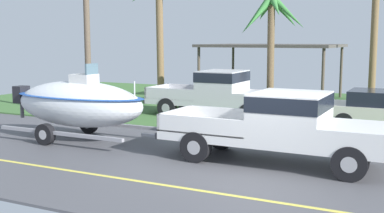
{
  "coord_description": "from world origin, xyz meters",
  "views": [
    {
      "loc": [
        3.64,
        -10.63,
        3.13
      ],
      "look_at": [
        -2.48,
        1.56,
        1.24
      ],
      "focal_mm": 45.5,
      "sensor_mm": 36.0,
      "label": 1
    }
  ],
  "objects_px": {
    "carport_awning": "(272,47)",
    "utility_pole": "(87,24)",
    "pickup_truck_towing": "(289,124)",
    "boat_on_trailer": "(78,103)",
    "parked_pickup_background": "(221,92)",
    "palm_tree_near_left": "(159,5)",
    "palm_tree_near_right": "(270,21)"
  },
  "relations": [
    {
      "from": "carport_awning",
      "to": "utility_pole",
      "type": "distance_m",
      "value": 10.11
    },
    {
      "from": "pickup_truck_towing",
      "to": "utility_pole",
      "type": "bearing_deg",
      "value": 157.92
    },
    {
      "from": "pickup_truck_towing",
      "to": "utility_pole",
      "type": "relative_size",
      "value": 0.84
    },
    {
      "from": "boat_on_trailer",
      "to": "parked_pickup_background",
      "type": "bearing_deg",
      "value": 69.04
    },
    {
      "from": "boat_on_trailer",
      "to": "parked_pickup_background",
      "type": "relative_size",
      "value": 1.04
    },
    {
      "from": "pickup_truck_towing",
      "to": "utility_pole",
      "type": "distance_m",
      "value": 10.33
    },
    {
      "from": "pickup_truck_towing",
      "to": "carport_awning",
      "type": "height_order",
      "value": "carport_awning"
    },
    {
      "from": "carport_awning",
      "to": "palm_tree_near_left",
      "type": "distance_m",
      "value": 6.15
    },
    {
      "from": "palm_tree_near_left",
      "to": "utility_pole",
      "type": "height_order",
      "value": "utility_pole"
    },
    {
      "from": "carport_awning",
      "to": "pickup_truck_towing",
      "type": "bearing_deg",
      "value": -70.8
    },
    {
      "from": "parked_pickup_background",
      "to": "palm_tree_near_right",
      "type": "xyz_separation_m",
      "value": [
        1.41,
        1.73,
        2.84
      ]
    },
    {
      "from": "pickup_truck_towing",
      "to": "palm_tree_near_left",
      "type": "distance_m",
      "value": 13.66
    },
    {
      "from": "carport_awning",
      "to": "utility_pole",
      "type": "bearing_deg",
      "value": -118.92
    },
    {
      "from": "palm_tree_near_right",
      "to": "carport_awning",
      "type": "bearing_deg",
      "value": 106.11
    },
    {
      "from": "parked_pickup_background",
      "to": "carport_awning",
      "type": "bearing_deg",
      "value": 89.98
    },
    {
      "from": "pickup_truck_towing",
      "to": "boat_on_trailer",
      "type": "bearing_deg",
      "value": 180.0
    },
    {
      "from": "pickup_truck_towing",
      "to": "carport_awning",
      "type": "relative_size",
      "value": 0.9
    },
    {
      "from": "boat_on_trailer",
      "to": "utility_pole",
      "type": "relative_size",
      "value": 0.81
    },
    {
      "from": "carport_awning",
      "to": "palm_tree_near_right",
      "type": "xyz_separation_m",
      "value": [
        1.41,
        -4.88,
        1.14
      ]
    },
    {
      "from": "boat_on_trailer",
      "to": "utility_pole",
      "type": "xyz_separation_m",
      "value": [
        -2.59,
        3.75,
        2.56
      ]
    },
    {
      "from": "boat_on_trailer",
      "to": "utility_pole",
      "type": "distance_m",
      "value": 5.22
    },
    {
      "from": "parked_pickup_background",
      "to": "palm_tree_near_left",
      "type": "bearing_deg",
      "value": 144.84
    },
    {
      "from": "utility_pole",
      "to": "boat_on_trailer",
      "type": "bearing_deg",
      "value": -55.4
    },
    {
      "from": "palm_tree_near_left",
      "to": "parked_pickup_background",
      "type": "bearing_deg",
      "value": -35.16
    },
    {
      "from": "parked_pickup_background",
      "to": "utility_pole",
      "type": "distance_m",
      "value": 5.97
    },
    {
      "from": "parked_pickup_background",
      "to": "palm_tree_near_right",
      "type": "height_order",
      "value": "palm_tree_near_right"
    },
    {
      "from": "pickup_truck_towing",
      "to": "boat_on_trailer",
      "type": "height_order",
      "value": "boat_on_trailer"
    },
    {
      "from": "carport_awning",
      "to": "palm_tree_near_right",
      "type": "height_order",
      "value": "palm_tree_near_right"
    },
    {
      "from": "carport_awning",
      "to": "palm_tree_near_left",
      "type": "xyz_separation_m",
      "value": [
        -4.83,
        -3.21,
        2.06
      ]
    },
    {
      "from": "boat_on_trailer",
      "to": "utility_pole",
      "type": "height_order",
      "value": "utility_pole"
    },
    {
      "from": "pickup_truck_towing",
      "to": "carport_awning",
      "type": "xyz_separation_m",
      "value": [
        -4.37,
        12.56,
        1.73
      ]
    },
    {
      "from": "pickup_truck_towing",
      "to": "palm_tree_near_left",
      "type": "bearing_deg",
      "value": 134.54
    }
  ]
}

